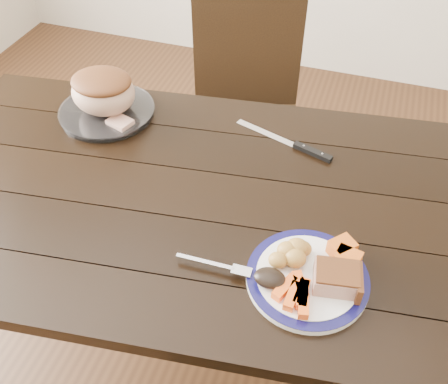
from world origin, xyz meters
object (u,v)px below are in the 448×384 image
(dining_table, at_px, (199,217))
(roast_joint, at_px, (103,93))
(chair_far, at_px, (247,107))
(dinner_plate, at_px, (307,278))
(pork_slice, at_px, (336,278))
(serving_platter, at_px, (107,112))
(carving_knife, at_px, (301,147))
(fork, at_px, (219,266))

(dining_table, height_order, roast_joint, roast_joint)
(chair_far, bearing_deg, dining_table, 76.53)
(dinner_plate, xyz_separation_m, pork_slice, (0.06, -0.01, 0.03))
(dining_table, xyz_separation_m, dinner_plate, (0.33, -0.18, 0.10))
(roast_joint, bearing_deg, dining_table, -31.72)
(serving_platter, relative_size, pork_slice, 2.97)
(roast_joint, bearing_deg, carving_knife, 2.42)
(fork, distance_m, roast_joint, 0.70)
(serving_platter, bearing_deg, chair_far, 56.81)
(pork_slice, distance_m, carving_knife, 0.49)
(chair_far, bearing_deg, roast_joint, 37.79)
(dinner_plate, bearing_deg, fork, -169.31)
(fork, xyz_separation_m, roast_joint, (-0.53, 0.46, 0.06))
(fork, bearing_deg, roast_joint, 137.34)
(carving_knife, bearing_deg, chair_far, 139.92)
(pork_slice, relative_size, fork, 0.55)
(dining_table, height_order, carving_knife, carving_knife)
(serving_platter, bearing_deg, fork, -41.22)
(chair_far, bearing_deg, dinner_plate, 94.64)
(dinner_plate, distance_m, carving_knife, 0.46)
(chair_far, bearing_deg, pork_slice, 97.64)
(pork_slice, bearing_deg, carving_knife, 110.71)
(dining_table, distance_m, pork_slice, 0.45)
(serving_platter, height_order, carving_knife, serving_platter)
(serving_platter, bearing_deg, carving_knife, 2.42)
(serving_platter, xyz_separation_m, fork, (0.53, -0.46, 0.01))
(roast_joint, relative_size, carving_knife, 0.63)
(fork, bearing_deg, chair_far, 100.74)
(serving_platter, relative_size, fork, 1.62)
(dinner_plate, distance_m, serving_platter, 0.84)
(pork_slice, relative_size, roast_joint, 0.49)
(dining_table, xyz_separation_m, fork, (0.13, -0.22, 0.11))
(chair_far, xyz_separation_m, roast_joint, (-0.32, -0.49, 0.31))
(pork_slice, bearing_deg, fork, -172.93)
(pork_slice, xyz_separation_m, carving_knife, (-0.17, 0.46, -0.04))
(serving_platter, xyz_separation_m, carving_knife, (0.61, 0.03, -0.00))
(chair_far, height_order, dinner_plate, chair_far)
(dinner_plate, bearing_deg, carving_knife, 103.87)
(roast_joint, height_order, carving_knife, roast_joint)
(dinner_plate, relative_size, carving_knife, 0.88)
(fork, height_order, carving_knife, fork)
(dining_table, bearing_deg, serving_platter, 148.28)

